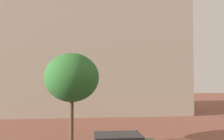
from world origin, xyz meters
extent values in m
cube|color=#B2A893|center=(-3.29, 30.95, 8.74)|extent=(28.58, 11.18, 17.48)
cube|color=#B2A893|center=(-5.67, 30.95, 14.26)|extent=(5.83, 5.83, 28.52)
cylinder|color=#B2A893|center=(9.50, 26.86, 9.91)|extent=(2.80, 2.80, 19.82)
cube|color=black|center=(0.23, 10.75, 1.24)|extent=(2.31, 1.64, 0.47)
cylinder|color=brown|center=(-2.20, 13.92, 1.48)|extent=(0.24, 0.24, 2.96)
ellipsoid|color=#2D6B2D|center=(-2.20, 13.92, 4.29)|extent=(3.35, 3.35, 3.01)
camera|label=1|loc=(-1.36, -1.13, 4.16)|focal=38.69mm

